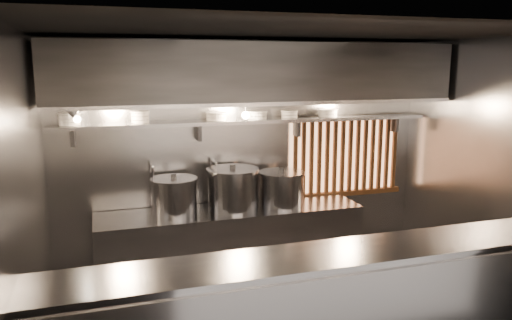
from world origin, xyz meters
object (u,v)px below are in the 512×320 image
heat_lamp (74,113)px  pendant_bulb (246,115)px  stock_pot_mid (282,189)px  stock_pot_right (233,189)px  stock_pot_left (174,196)px

heat_lamp → pendant_bulb: bearing=11.0°
stock_pot_mid → stock_pot_right: (-0.58, 0.04, 0.03)m
stock_pot_right → heat_lamp: bearing=-169.7°
heat_lamp → stock_pot_mid: heat_lamp is taller
pendant_bulb → stock_pot_mid: size_ratio=0.27×
stock_pot_left → stock_pot_mid: 1.24m
pendant_bulb → stock_pot_left: bearing=-177.6°
pendant_bulb → stock_pot_right: bearing=-162.8°
stock_pot_right → pendant_bulb: bearing=17.2°
heat_lamp → stock_pot_right: bearing=10.3°
stock_pot_left → stock_pot_mid: size_ratio=0.92×
stock_pot_left → heat_lamp: bearing=-161.9°
stock_pot_mid → stock_pot_right: stock_pot_right is taller
stock_pot_left → stock_pot_mid: stock_pot_mid is taller
pendant_bulb → stock_pot_mid: bearing=-12.6°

